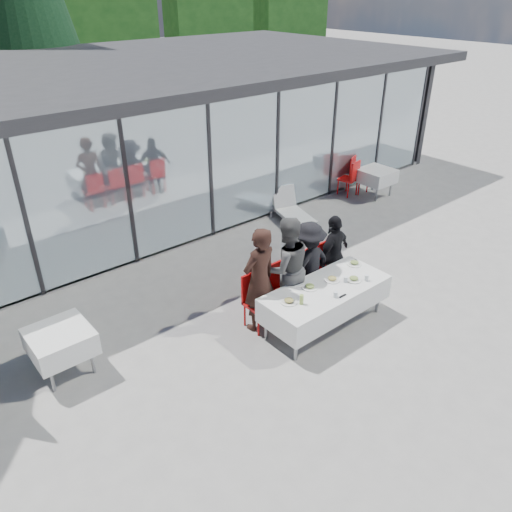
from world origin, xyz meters
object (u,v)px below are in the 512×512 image
Objects in this scene: plate_extra at (354,279)px; spare_table_right at (376,176)px; plate_a at (289,301)px; diner_b at (286,268)px; juice_bottle at (302,300)px; diner_chair_b at (283,285)px; plate_c at (332,279)px; spare_table_left at (60,342)px; diner_c at (308,264)px; dining_table at (325,298)px; diner_chair_a at (256,298)px; plate_d at (354,263)px; lounger at (291,210)px; spare_chair_a at (356,173)px; diner_a at (259,280)px; plate_b at (310,287)px; diner_chair_d at (329,264)px; folded_eyeglasses at (343,296)px; spare_chair_b at (351,177)px; diner_chair_c at (304,275)px.

spare_table_right is at bearing 34.38° from plate_extra.
plate_a is 6.89m from spare_table_right.
plate_extra is (0.80, -0.82, -0.15)m from diner_b.
diner_chair_b is at bearing 65.93° from juice_bottle.
plate_c reaches higher than spare_table_left.
diner_c is (0.53, -0.07, 0.26)m from diner_chair_b.
diner_chair_a reaches higher than dining_table.
plate_d is at bearing 39.27° from plate_extra.
diner_chair_b is at bearing -135.58° from lounger.
plate_extra is at bearing -140.40° from spare_chair_a.
diner_a is 7.06× the size of plate_c.
diner_a is 4.48m from lounger.
plate_c is at bearing -170.65° from plate_d.
diner_chair_b is 0.67× the size of lounger.
plate_b and plate_d have the same top height.
plate_a is at bearing -158.15° from diner_chair_d.
lounger is at bearing 54.19° from dining_table.
diner_chair_d is at bearing -157.33° from diner_b.
plate_b is at bearing -129.45° from lounger.
spare_chair_b is at bearing 39.21° from folded_eyeglasses.
plate_extra is at bearing -22.71° from spare_table_left.
dining_table is 2.32× the size of diner_chair_c.
plate_b is (0.55, 0.09, 0.00)m from plate_a.
diner_chair_d is (1.79, 0.00, 0.00)m from diner_chair_a.
dining_table is 2.32× the size of spare_chair_a.
plate_c is 0.30× the size of spare_table_left.
spare_table_right is at bearing 26.79° from plate_a.
diner_b is 1.28× the size of lounger.
diner_chair_a is 1.43m from folded_eyeglasses.
plate_extra is at bearing -32.55° from diner_chair_a.
diner_b is 13.19× the size of folded_eyeglasses.
spare_table_right is (5.14, 3.09, -0.22)m from plate_c.
spare_table_right is at bearing 28.56° from diner_chair_d.
diner_chair_d is at bearing 27.98° from juice_bottle.
plate_a is 0.30× the size of spare_table_left.
diner_chair_a is 6.96× the size of folded_eyeglasses.
diner_a is at bearing -176.23° from diner_chair_c.
diner_b reaches higher than plate_a.
diner_chair_a is 3.73× the size of plate_c.
diner_chair_b and diner_chair_c have the same top height.
plate_c is 0.36m from plate_extra.
plate_extra reaches higher than folded_eyeglasses.
spare_chair_b is at bearing 33.78° from juice_bottle.
spare_chair_a is (5.41, 3.56, -0.24)m from plate_b.
diner_c is at bearing -13.83° from spare_table_left.
diner_chair_d is at bearing 44.60° from plate_c.
diner_a is at bearing -140.28° from lounger.
diner_chair_a reaches higher than plate_b.
diner_a is at bearing -152.93° from spare_chair_b.
lounger is at bearing -115.72° from diner_b.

